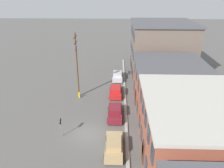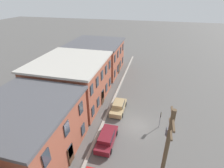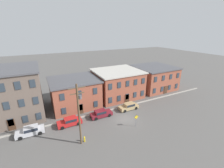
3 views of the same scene
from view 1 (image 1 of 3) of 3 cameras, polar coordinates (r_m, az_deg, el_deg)
ground_plane at (r=26.20m, az=-6.32°, el=-12.92°), size 200.00×200.00×0.00m
kerb_strip at (r=25.94m, az=3.82°, el=-13.03°), size 56.00×0.36×0.16m
apartment_corner at (r=42.41m, az=12.71°, el=8.87°), size 11.51×11.29×9.95m
apartment_midblock at (r=31.45m, az=14.65°, el=-0.17°), size 10.61×9.57×6.38m
apartment_far at (r=21.95m, az=21.93°, el=-11.87°), size 11.72×10.47×6.89m
car_silver at (r=40.23m, az=1.43°, el=2.26°), size 4.40×1.92×1.43m
car_red at (r=34.29m, az=0.94°, el=-1.77°), size 4.40×1.92×1.43m
car_maroon at (r=28.81m, az=0.79°, el=-7.19°), size 4.40×1.92×1.43m
car_tan at (r=23.35m, az=0.49°, el=-15.75°), size 4.40×1.92×1.43m
caution_sign at (r=25.47m, az=-13.24°, el=-10.19°), size 0.89×0.08×2.47m
utility_pole at (r=32.54m, az=-9.24°, el=5.57°), size 2.40×0.44×9.88m
fire_hydrant at (r=33.96m, az=-8.52°, el=-2.82°), size 0.24×0.34×0.96m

